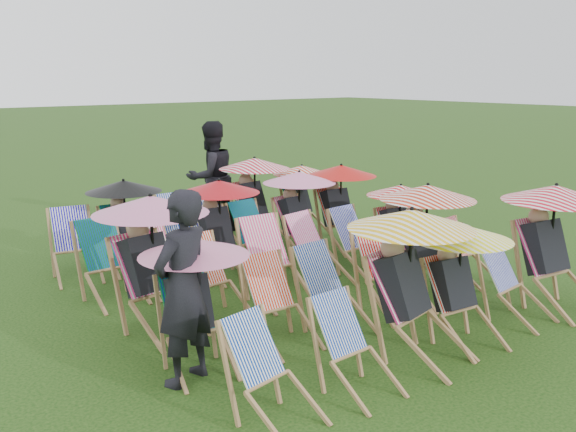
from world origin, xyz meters
TOP-DOWN VIEW (x-y plane):
  - ground at (0.00, 0.00)m, footprint 100.00×100.00m
  - deckchair_0 at (-2.11, -2.20)m, footprint 0.66×0.84m
  - deckchair_1 at (-1.25, -2.26)m, footprint 0.56×0.77m
  - deckchair_2 at (-0.32, -2.12)m, footprint 1.22×1.33m
  - deckchair_3 at (0.33, -2.18)m, footprint 1.03×1.09m
  - deckchair_4 at (1.32, -2.20)m, footprint 0.65×0.85m
  - deckchair_5 at (2.02, -2.25)m, footprint 1.22×1.29m
  - deckchair_6 at (-2.08, -0.98)m, footprint 1.03×1.10m
  - deckchair_7 at (-1.13, -1.05)m, footprint 0.63×0.84m
  - deckchair_8 at (-0.47, -1.15)m, footprint 0.64×0.86m
  - deckchair_9 at (0.45, -1.13)m, footprint 0.82×1.03m
  - deckchair_10 at (1.15, -1.09)m, footprint 1.17×1.24m
  - deckchair_11 at (2.05, -1.04)m, footprint 0.60×0.79m
  - deckchair_12 at (-1.93, 0.06)m, footprint 1.23×1.32m
  - deckchair_13 at (-1.24, -0.00)m, footprint 0.65×0.87m
  - deckchair_14 at (-0.37, -0.00)m, footprint 0.73×0.96m
  - deckchair_15 at (0.45, 0.10)m, footprint 0.74×0.93m
  - deckchair_16 at (1.18, 0.07)m, footprint 0.66×0.87m
  - deckchair_17 at (1.94, 0.03)m, footprint 0.97×1.04m
  - deckchair_18 at (-1.92, 1.26)m, footprint 0.65×0.90m
  - deckchair_19 at (-1.26, 1.21)m, footprint 0.59×0.81m
  - deckchair_20 at (-0.32, 1.24)m, footprint 1.10×1.14m
  - deckchair_21 at (0.29, 1.21)m, footprint 0.67×0.89m
  - deckchair_22 at (1.09, 1.23)m, footprint 1.09×1.15m
  - deckchair_23 at (1.93, 1.23)m, footprint 1.11×1.17m
  - deckchair_24 at (-1.92, 2.38)m, footprint 0.77×0.95m
  - deckchair_25 at (-1.19, 2.37)m, footprint 1.06×1.11m
  - deckchair_26 at (-0.30, 2.29)m, footprint 0.69×0.91m
  - deckchair_27 at (0.29, 2.36)m, footprint 0.66×0.88m
  - deckchair_28 at (1.15, 2.41)m, footprint 1.16×1.25m
  - deckchair_29 at (2.08, 2.33)m, footprint 0.99×1.06m
  - person_left at (-2.30, -1.15)m, footprint 0.74×0.60m
  - person_rear at (0.93, 3.45)m, footprint 0.95×0.75m

SIDE VIEW (x-z plane):
  - ground at x=0.00m, z-range 0.00..0.00m
  - deckchair_11 at x=2.05m, z-range 0.00..0.81m
  - deckchair_1 at x=-1.25m, z-range 0.00..0.82m
  - deckchair_0 at x=-2.11m, z-range 0.00..0.83m
  - deckchair_19 at x=-1.26m, z-range 0.00..0.86m
  - deckchair_4 at x=1.32m, z-range 0.00..0.87m
  - deckchair_7 at x=-1.13m, z-range 0.00..0.87m
  - deckchair_8 at x=-0.47m, z-range 0.00..0.90m
  - deckchair_16 at x=1.18m, z-range 0.00..0.90m
  - deckchair_13 at x=-1.24m, z-range 0.00..0.90m
  - deckchair_27 at x=0.29m, z-range 0.00..0.91m
  - deckchair_15 at x=0.45m, z-range 0.00..0.91m
  - deckchair_21 at x=0.29m, z-range 0.00..0.92m
  - deckchair_24 at x=-1.92m, z-range 0.00..0.92m
  - deckchair_26 at x=-0.30m, z-range 0.00..0.94m
  - deckchair_18 at x=-1.92m, z-range 0.00..0.96m
  - deckchair_14 at x=-0.37m, z-range 0.00..0.99m
  - deckchair_9 at x=0.45m, z-range 0.00..1.00m
  - deckchair_17 at x=1.94m, z-range 0.03..1.19m
  - deckchair_29 at x=2.08m, z-range 0.03..1.21m
  - deckchair_3 at x=0.33m, z-range 0.03..1.25m
  - deckchair_6 at x=-2.08m, z-range 0.03..1.26m
  - deckchair_25 at x=-1.19m, z-range 0.03..1.29m
  - deckchair_22 at x=1.09m, z-range 0.04..1.32m
  - deckchair_20 at x=-0.32m, z-range 0.04..1.34m
  - deckchair_23 at x=1.93m, z-range 0.04..1.35m
  - deckchair_28 at x=1.15m, z-range 0.04..1.41m
  - deckchair_10 at x=1.15m, z-range 0.04..1.43m
  - deckchair_5 at x=2.02m, z-range 0.04..1.48m
  - deckchair_2 at x=-0.32m, z-range 0.04..1.49m
  - deckchair_12 at x=-1.93m, z-range 0.04..1.50m
  - person_left at x=-2.30m, z-range 0.00..1.76m
  - person_rear at x=0.93m, z-range 0.00..1.93m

